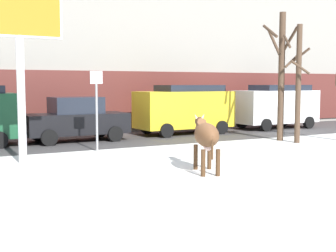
{
  "coord_description": "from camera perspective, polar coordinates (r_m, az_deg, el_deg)",
  "views": [
    {
      "loc": [
        -6.25,
        -10.0,
        2.38
      ],
      "look_at": [
        0.12,
        2.27,
        1.1
      ],
      "focal_mm": 48.87,
      "sensor_mm": 36.0,
      "label": 1
    }
  ],
  "objects": [
    {
      "name": "billboard",
      "position": [
        14.42,
        -18.1,
        12.74
      ],
      "size": [
        2.53,
        0.31,
        5.56
      ],
      "color": "silver",
      "rests_on": "ground"
    },
    {
      "name": "pedestrian_far_left",
      "position": [
        21.8,
        -14.39,
        1.18
      ],
      "size": [
        0.36,
        0.24,
        1.73
      ],
      "color": "#282833",
      "rests_on": "ground"
    },
    {
      "name": "ground_plane",
      "position": [
        12.04,
        4.5,
        -6.14
      ],
      "size": [
        120.0,
        120.0,
        0.0
      ],
      "primitive_type": "plane",
      "color": "white"
    },
    {
      "name": "building_facade",
      "position": [
        25.27,
        -13.18,
        14.5
      ],
      "size": [
        44.0,
        6.1,
        13.0
      ],
      "color": "gray",
      "rests_on": "ground"
    },
    {
      "name": "pedestrian_near_billboard",
      "position": [
        22.59,
        -7.5,
        1.44
      ],
      "size": [
        0.36,
        0.24,
        1.73
      ],
      "color": "#282833",
      "rests_on": "ground"
    },
    {
      "name": "road_strip",
      "position": [
        19.64,
        -8.68,
        -1.72
      ],
      "size": [
        60.0,
        5.6,
        0.01
      ],
      "primitive_type": "cube",
      "color": "#423F3F",
      "rests_on": "ground"
    },
    {
      "name": "bare_tree_right_lot",
      "position": [
        19.68,
        13.91,
        6.54
      ],
      "size": [
        1.22,
        1.18,
        5.31
      ],
      "color": "#4C3828",
      "rests_on": "ground"
    },
    {
      "name": "pedestrian_by_cars",
      "position": [
        22.16,
        -10.87,
        1.31
      ],
      "size": [
        0.36,
        0.24,
        1.73
      ],
      "color": "#282833",
      "rests_on": "ground"
    },
    {
      "name": "car_black_sedan",
      "position": [
        19.27,
        -11.4,
        0.8
      ],
      "size": [
        4.26,
        2.1,
        1.84
      ],
      "color": "black",
      "rests_on": "ground"
    },
    {
      "name": "street_sign",
      "position": [
        16.19,
        -8.9,
        2.71
      ],
      "size": [
        0.44,
        0.08,
        2.82
      ],
      "color": "gray",
      "rests_on": "ground"
    },
    {
      "name": "car_white_van",
      "position": [
        25.07,
        13.31,
        2.55
      ],
      "size": [
        4.66,
        2.24,
        2.32
      ],
      "color": "white",
      "rests_on": "ground"
    },
    {
      "name": "cow_brown",
      "position": [
        12.3,
        4.76,
        -1.21
      ],
      "size": [
        1.03,
        1.92,
        1.54
      ],
      "color": "brown",
      "rests_on": "ground"
    },
    {
      "name": "car_yellow_van",
      "position": [
        21.68,
        2.09,
        2.28
      ],
      "size": [
        4.66,
        2.24,
        2.32
      ],
      "color": "gold",
      "rests_on": "ground"
    },
    {
      "name": "bare_tree_left_lot",
      "position": [
        19.1,
        15.89,
        5.53
      ],
      "size": [
        1.23,
        1.25,
        4.73
      ],
      "color": "#4C3828",
      "rests_on": "ground"
    }
  ]
}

